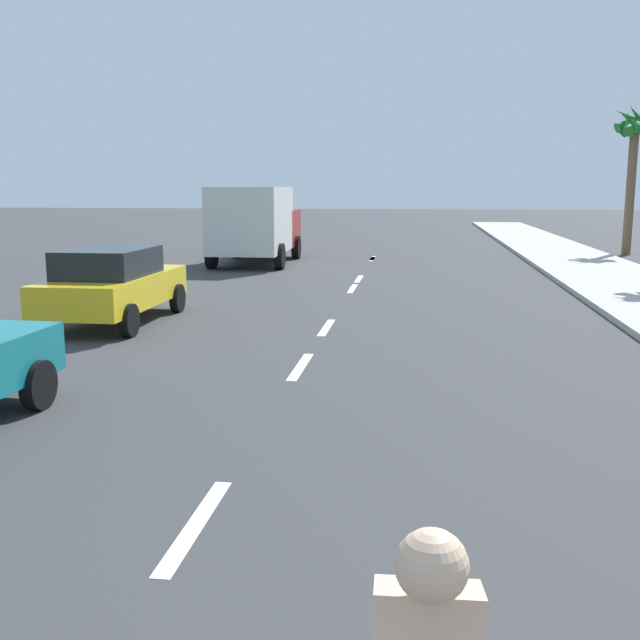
{
  "coord_description": "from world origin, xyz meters",
  "views": [
    {
      "loc": [
        1.81,
        3.4,
        2.8
      ],
      "look_at": [
        0.56,
        12.76,
        1.1
      ],
      "focal_mm": 41.59,
      "sensor_mm": 36.0,
      "label": 1
    }
  ],
  "objects": [
    {
      "name": "lane_stripe_8",
      "position": [
        0.0,
        32.89,
        0.0
      ],
      "size": [
        0.16,
        1.8,
        0.01
      ],
      "primitive_type": "cube",
      "color": "white",
      "rests_on": "ground"
    },
    {
      "name": "lane_stripe_3",
      "position": [
        0.0,
        14.65,
        0.0
      ],
      "size": [
        0.16,
        1.8,
        0.01
      ],
      "primitive_type": "cube",
      "color": "white",
      "rests_on": "ground"
    },
    {
      "name": "lane_stripe_7",
      "position": [
        0.0,
        32.56,
        0.0
      ],
      "size": [
        0.16,
        1.8,
        0.01
      ],
      "primitive_type": "cube",
      "color": "white",
      "rests_on": "ground"
    },
    {
      "name": "ground_plane",
      "position": [
        0.0,
        20.0,
        0.0
      ],
      "size": [
        160.0,
        160.0,
        0.0
      ],
      "primitive_type": "plane",
      "color": "#38383A"
    },
    {
      "name": "delivery_truck",
      "position": [
        -4.15,
        30.2,
        1.5
      ],
      "size": [
        2.76,
        6.28,
        2.8
      ],
      "rotation": [
        0.0,
        0.0,
        0.02
      ],
      "color": "maroon",
      "rests_on": "ground"
    },
    {
      "name": "lane_stripe_5",
      "position": [
        0.0,
        23.86,
        0.0
      ],
      "size": [
        0.16,
        1.8,
        0.01
      ],
      "primitive_type": "cube",
      "color": "white",
      "rests_on": "ground"
    },
    {
      "name": "lane_stripe_6",
      "position": [
        0.0,
        26.09,
        0.0
      ],
      "size": [
        0.16,
        1.8,
        0.01
      ],
      "primitive_type": "cube",
      "color": "white",
      "rests_on": "ground"
    },
    {
      "name": "parked_car_yellow",
      "position": [
        -4.46,
        17.91,
        0.84
      ],
      "size": [
        1.96,
        4.22,
        1.57
      ],
      "rotation": [
        0.0,
        0.0,
        0.0
      ],
      "color": "gold",
      "rests_on": "ground"
    },
    {
      "name": "palm_tree_distant",
      "position": [
        10.4,
        35.73,
        4.8
      ],
      "size": [
        1.81,
        1.94,
        6.19
      ],
      "color": "brown",
      "rests_on": "ground"
    },
    {
      "name": "lane_stripe_2",
      "position": [
        0.0,
        9.04,
        0.0
      ],
      "size": [
        0.16,
        1.8,
        0.01
      ],
      "primitive_type": "cube",
      "color": "white",
      "rests_on": "ground"
    },
    {
      "name": "lane_stripe_4",
      "position": [
        0.0,
        17.98,
        0.0
      ],
      "size": [
        0.16,
        1.8,
        0.01
      ],
      "primitive_type": "cube",
      "color": "white",
      "rests_on": "ground"
    }
  ]
}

